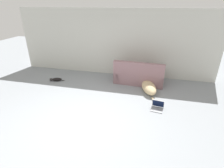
# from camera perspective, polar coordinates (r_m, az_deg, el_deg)

# --- Properties ---
(ground_plane) EXTENTS (20.00, 20.00, 0.00)m
(ground_plane) POSITION_cam_1_polar(r_m,az_deg,el_deg) (4.44, -10.16, -12.82)
(ground_plane) COLOR gray
(wall_back) EXTENTS (7.75, 0.06, 2.52)m
(wall_back) POSITION_cam_1_polar(r_m,az_deg,el_deg) (6.92, 0.33, 13.23)
(wall_back) COLOR beige
(wall_back) RESTS_ON ground_plane
(couch) EXTENTS (1.79, 0.91, 0.87)m
(couch) POSITION_cam_1_polar(r_m,az_deg,el_deg) (6.42, 8.80, 2.68)
(couch) COLOR gray
(couch) RESTS_ON ground_plane
(dog) EXTENTS (0.68, 1.40, 0.31)m
(dog) POSITION_cam_1_polar(r_m,az_deg,el_deg) (5.95, 11.75, -0.77)
(dog) COLOR tan
(dog) RESTS_ON ground_plane
(cat) EXTENTS (0.55, 0.25, 0.12)m
(cat) POSITION_cam_1_polar(r_m,az_deg,el_deg) (6.90, -17.83, 1.44)
(cat) COLOR black
(cat) RESTS_ON ground_plane
(laptop_open) EXTENTS (0.37, 0.37, 0.25)m
(laptop_open) POSITION_cam_1_polar(r_m,az_deg,el_deg) (5.05, 14.66, -7.01)
(laptop_open) COLOR gray
(laptop_open) RESTS_ON ground_plane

